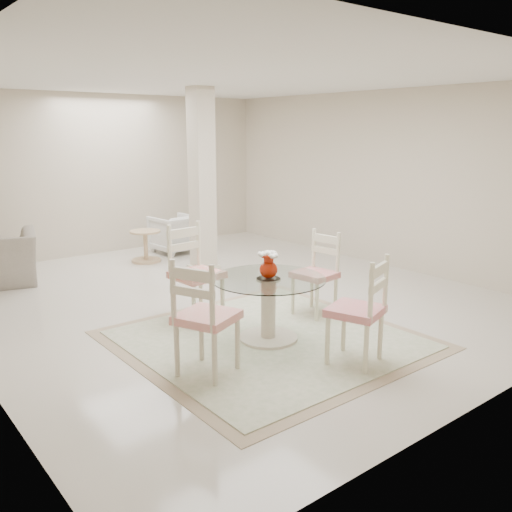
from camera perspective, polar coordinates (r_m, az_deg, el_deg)
ground at (r=6.98m, az=-3.09°, el=-4.40°), size 7.00×7.00×0.00m
room_shell at (r=6.66m, az=-3.29°, el=11.01°), size 6.02×7.02×2.71m
column at (r=8.04m, az=-5.70°, el=7.73°), size 0.30×0.30×2.70m
area_rug at (r=5.61m, az=1.29°, el=-8.77°), size 2.78×2.78×0.02m
dining_table at (r=5.50m, az=1.30°, el=-5.60°), size 1.14×1.14×0.66m
red_vase at (r=5.37m, az=1.34°, el=-0.92°), size 0.21×0.20×0.28m
dining_chair_east at (r=6.27m, az=6.61°, el=-1.16°), size 0.48×0.48×1.07m
dining_chair_north at (r=6.03m, az=-6.71°, el=-1.02°), size 0.52×0.52×1.21m
dining_chair_west at (r=4.63m, az=-5.71°, el=-5.65°), size 0.62×0.62×1.17m
dining_chair_south at (r=4.95m, az=11.24°, el=-4.89°), size 0.57×0.57×1.12m
armchair_white at (r=9.58m, az=-8.55°, el=2.35°), size 0.76×0.78×0.66m
side_table at (r=8.98m, az=-11.53°, el=0.90°), size 0.49×0.49×0.51m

